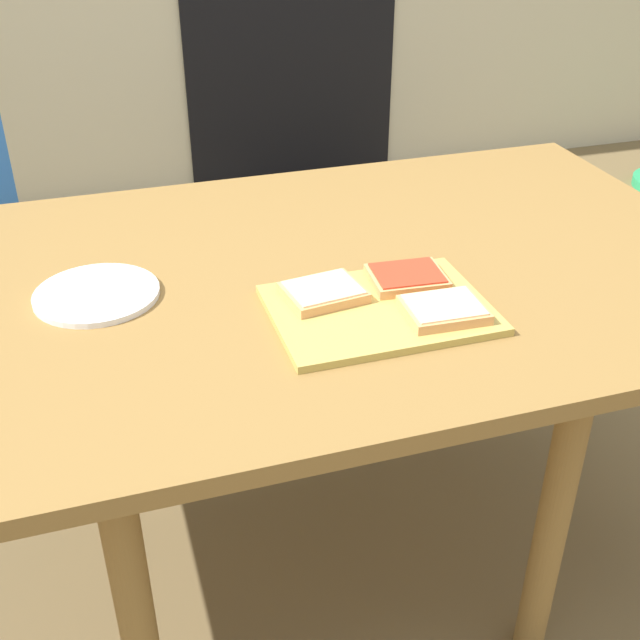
% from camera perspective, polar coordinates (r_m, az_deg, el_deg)
% --- Properties ---
extents(ground_plane, '(16.00, 16.00, 0.00)m').
position_cam_1_polar(ground_plane, '(1.80, -1.37, -16.42)').
color(ground_plane, brown).
extents(dining_table, '(1.58, 0.93, 0.69)m').
position_cam_1_polar(dining_table, '(1.40, -1.68, 0.96)').
color(dining_table, olive).
rests_on(dining_table, ground).
extents(cutting_board, '(0.34, 0.25, 0.01)m').
position_cam_1_polar(cutting_board, '(1.25, 4.25, 0.74)').
color(cutting_board, tan).
rests_on(cutting_board, dining_table).
extents(pizza_slice_near_right, '(0.12, 0.10, 0.02)m').
position_cam_1_polar(pizza_slice_near_right, '(1.23, 8.82, 0.76)').
color(pizza_slice_near_right, '#E39A5C').
rests_on(pizza_slice_near_right, cutting_board).
extents(pizza_slice_far_left, '(0.13, 0.11, 0.02)m').
position_cam_1_polar(pizza_slice_far_left, '(1.26, 0.24, 2.01)').
color(pizza_slice_far_left, '#E39A5C').
rests_on(pizza_slice_far_left, cutting_board).
extents(pizza_slice_far_right, '(0.13, 0.11, 0.02)m').
position_cam_1_polar(pizza_slice_far_right, '(1.31, 6.23, 3.05)').
color(pizza_slice_far_right, '#E39A5C').
rests_on(pizza_slice_far_right, cutting_board).
extents(plate_white_left, '(0.20, 0.20, 0.01)m').
position_cam_1_polar(plate_white_left, '(1.34, -15.64, 1.79)').
color(plate_white_left, white).
rests_on(plate_white_left, dining_table).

